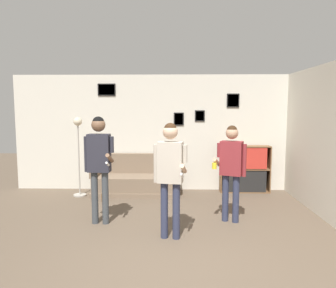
{
  "coord_description": "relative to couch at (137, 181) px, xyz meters",
  "views": [
    {
      "loc": [
        0.01,
        -3.71,
        1.94
      ],
      "look_at": [
        -0.12,
        1.97,
        1.31
      ],
      "focal_mm": 35.0,
      "sensor_mm": 36.0,
      "label": 1
    }
  ],
  "objects": [
    {
      "name": "bottle_on_floor",
      "position": [
        -0.61,
        -0.69,
        -0.19
      ],
      "size": [
        0.07,
        0.07,
        0.25
      ],
      "color": "brown",
      "rests_on": "ground_plane"
    },
    {
      "name": "person_watcher_holding_cup",
      "position": [
        1.82,
        -1.81,
        0.72
      ],
      "size": [
        0.57,
        0.36,
        1.65
      ],
      "color": "#2D334C",
      "rests_on": "ground_plane"
    },
    {
      "name": "person_player_foreground_center",
      "position": [
        0.81,
        -2.56,
        0.78
      ],
      "size": [
        0.49,
        0.51,
        1.72
      ],
      "color": "#2D334C",
      "rests_on": "ground_plane"
    },
    {
      "name": "bookshelf",
      "position": [
        2.48,
        0.2,
        0.24
      ],
      "size": [
        1.13,
        0.3,
        1.07
      ],
      "color": "brown",
      "rests_on": "ground_plane"
    },
    {
      "name": "person_player_foreground_left",
      "position": [
        -0.38,
        -1.96,
        0.83
      ],
      "size": [
        0.5,
        0.49,
        1.8
      ],
      "color": "#3D4247",
      "rests_on": "ground_plane"
    },
    {
      "name": "ground_plane",
      "position": [
        0.87,
        -3.55,
        -0.29
      ],
      "size": [
        20.0,
        20.0,
        0.0
      ],
      "primitive_type": "plane",
      "color": "brown"
    },
    {
      "name": "couch",
      "position": [
        0.0,
        0.0,
        0.0
      ],
      "size": [
        1.94,
        0.8,
        0.88
      ],
      "color": "#7A6651",
      "rests_on": "ground_plane"
    },
    {
      "name": "floor_lamp",
      "position": [
        -1.24,
        -0.23,
        0.87
      ],
      "size": [
        0.28,
        0.28,
        1.74
      ],
      "color": "#ADA89E",
      "rests_on": "ground_plane"
    },
    {
      "name": "wall_back",
      "position": [
        0.87,
        0.42,
        1.06
      ],
      "size": [
        7.57,
        0.08,
        2.7
      ],
      "color": "silver",
      "rests_on": "ground_plane"
    },
    {
      "name": "wall_right",
      "position": [
        3.49,
        -1.58,
        1.06
      ],
      "size": [
        0.06,
        6.34,
        2.7
      ],
      "color": "silver",
      "rests_on": "ground_plane"
    }
  ]
}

